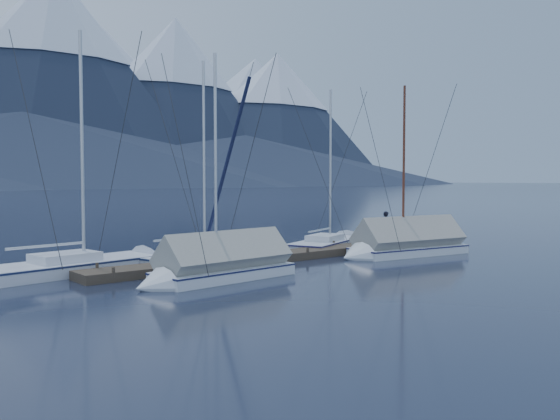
% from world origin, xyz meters
% --- Properties ---
extents(ground, '(1000.00, 1000.00, 0.00)m').
position_xyz_m(ground, '(0.00, 0.00, 0.00)').
color(ground, black).
rests_on(ground, ground).
extents(dock, '(18.00, 1.50, 0.54)m').
position_xyz_m(dock, '(0.00, 2.00, 0.11)').
color(dock, '#382D23').
rests_on(dock, ground).
extents(mooring_posts, '(15.12, 1.52, 0.35)m').
position_xyz_m(mooring_posts, '(-0.50, 2.00, 0.35)').
color(mooring_posts, '#382D23').
rests_on(mooring_posts, ground).
extents(sailboat_open_left, '(7.82, 3.49, 10.03)m').
position_xyz_m(sailboat_open_left, '(-7.37, 4.28, 0.18)').
color(sailboat_open_left, silver).
rests_on(sailboat_open_left, ground).
extents(sailboat_open_mid, '(7.45, 3.56, 9.50)m').
position_xyz_m(sailboat_open_mid, '(-2.08, 4.18, 0.17)').
color(sailboat_open_mid, silver).
rests_on(sailboat_open_mid, ground).
extents(sailboat_open_right, '(6.98, 4.37, 8.95)m').
position_xyz_m(sailboat_open_right, '(5.51, 4.24, 0.16)').
color(sailboat_open_right, silver).
rests_on(sailboat_open_right, ground).
extents(sailboat_covered_near, '(6.94, 3.17, 8.71)m').
position_xyz_m(sailboat_covered_near, '(5.29, -0.39, 0.43)').
color(sailboat_covered_near, white).
rests_on(sailboat_covered_near, ground).
extents(sailboat_covered_far, '(6.30, 2.63, 8.66)m').
position_xyz_m(sailboat_covered_far, '(-5.17, -0.60, 0.42)').
color(sailboat_covered_far, white).
rests_on(sailboat_covered_far, ground).
extents(person, '(0.37, 0.56, 1.53)m').
position_xyz_m(person, '(7.50, 2.36, 1.10)').
color(person, black).
rests_on(person, dock).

